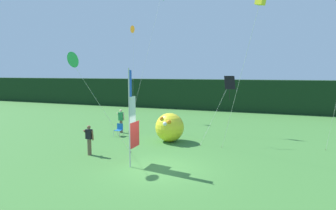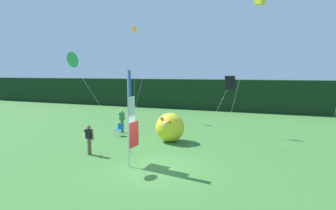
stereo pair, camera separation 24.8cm
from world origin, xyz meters
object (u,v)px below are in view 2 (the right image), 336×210
(banner_flag, at_px, (131,119))
(kite_green_delta_0, at_px, (71,61))
(kite_yellow_box_3, at_px, (260,0))
(folding_chair, at_px, (120,129))
(kite_orange_delta_1, at_px, (135,30))
(person_near_banner, at_px, (122,120))
(kite_black_diamond_4, at_px, (229,85))
(inflatable_balloon, at_px, (170,127))
(person_mid_field, at_px, (89,139))

(banner_flag, distance_m, kite_green_delta_0, 4.29)
(kite_green_delta_0, relative_size, kite_yellow_box_3, 0.67)
(folding_chair, relative_size, kite_orange_delta_1, 0.10)
(person_near_banner, bearing_deg, kite_orange_delta_1, 109.11)
(person_near_banner, bearing_deg, banner_flag, -55.68)
(kite_black_diamond_4, bearing_deg, folding_chair, -173.44)
(kite_green_delta_0, bearing_deg, kite_orange_delta_1, 104.73)
(kite_yellow_box_3, bearing_deg, person_near_banner, 158.46)
(kite_black_diamond_4, bearing_deg, kite_green_delta_0, -135.07)
(person_near_banner, relative_size, kite_orange_delta_1, 0.20)
(kite_orange_delta_1, relative_size, kite_yellow_box_3, 1.09)
(kite_black_diamond_4, bearing_deg, kite_orange_delta_1, 146.87)
(folding_chair, bearing_deg, kite_yellow_box_3, -16.96)
(inflatable_balloon, bearing_deg, person_mid_field, -124.59)
(person_mid_field, bearing_deg, kite_black_diamond_4, 39.94)
(person_near_banner, height_order, kite_yellow_box_3, kite_yellow_box_3)
(banner_flag, relative_size, kite_black_diamond_4, 1.10)
(kite_green_delta_0, distance_m, kite_yellow_box_3, 9.67)
(person_mid_field, bearing_deg, kite_yellow_box_3, 11.81)
(kite_green_delta_0, distance_m, kite_orange_delta_1, 14.44)
(inflatable_balloon, bearing_deg, kite_black_diamond_4, 17.65)
(banner_flag, height_order, person_mid_field, banner_flag)
(person_near_banner, distance_m, kite_green_delta_0, 8.20)
(person_near_banner, distance_m, kite_black_diamond_4, 8.55)
(kite_green_delta_0, relative_size, kite_black_diamond_4, 1.28)
(banner_flag, distance_m, inflatable_balloon, 5.34)
(kite_yellow_box_3, bearing_deg, kite_green_delta_0, -161.28)
(banner_flag, distance_m, person_near_banner, 7.96)
(banner_flag, xyz_separation_m, kite_yellow_box_3, (5.61, 2.52, 5.68))
(inflatable_balloon, height_order, folding_chair, inflatable_balloon)
(person_near_banner, bearing_deg, kite_green_delta_0, -79.60)
(person_mid_field, xyz_separation_m, folding_chair, (-0.92, 4.75, -0.38))
(kite_orange_delta_1, bearing_deg, banner_flag, -62.84)
(kite_orange_delta_1, bearing_deg, kite_green_delta_0, -75.27)
(banner_flag, bearing_deg, inflatable_balloon, 89.97)
(person_mid_field, bearing_deg, folding_chair, 100.99)
(banner_flag, bearing_deg, kite_green_delta_0, -171.95)
(folding_chair, distance_m, kite_yellow_box_3, 12.51)
(kite_yellow_box_3, xyz_separation_m, kite_black_diamond_4, (-1.97, 3.81, -4.19))
(kite_green_delta_0, xyz_separation_m, kite_black_diamond_4, (6.79, 6.78, -1.37))
(folding_chair, bearing_deg, kite_green_delta_0, -81.85)
(inflatable_balloon, bearing_deg, kite_orange_delta_1, 130.32)
(person_mid_field, xyz_separation_m, kite_orange_delta_1, (-3.64, 12.38, 7.82))
(person_near_banner, bearing_deg, inflatable_balloon, -16.47)
(kite_green_delta_0, height_order, kite_black_diamond_4, kite_green_delta_0)
(inflatable_balloon, xyz_separation_m, folding_chair, (-4.00, 0.28, -0.45))
(person_mid_field, distance_m, kite_black_diamond_4, 9.23)
(kite_green_delta_0, xyz_separation_m, kite_yellow_box_3, (8.76, 2.97, 2.82))
(inflatable_balloon, distance_m, kite_yellow_box_3, 9.36)
(kite_orange_delta_1, relative_size, kite_black_diamond_4, 2.10)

